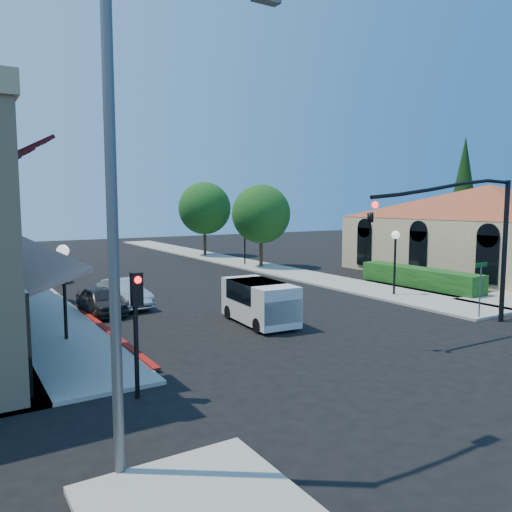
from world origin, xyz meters
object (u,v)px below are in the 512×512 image
street_tree_a (261,214)px  street_name_sign (481,281)px  lamppost_left_near (64,268)px  secondary_signal (137,311)px  parked_car_c (54,272)px  lamppost_left_far (17,242)px  lamppost_right_far (245,232)px  conifer_far (464,188)px  street_tree_b (205,208)px  parked_car_d (55,268)px  signal_mast_arm (474,228)px  parked_car_a (101,300)px  cobra_streetlight (131,191)px  parked_car_b (125,293)px  lamppost_right_near (395,246)px  white_van (260,300)px

street_tree_a → street_name_sign: bearing=-93.8°
street_name_sign → lamppost_left_near: (-16.00, 5.80, 1.04)m
secondary_signal → parked_car_c: bearing=85.3°
lamppost_left_far → lamppost_right_far: bearing=6.7°
conifer_far → street_tree_b: bearing=143.9°
street_name_sign → parked_car_d: 27.25m
parked_car_d → street_tree_a: bearing=-17.5°
street_tree_b → street_tree_a: bearing=-90.0°
street_name_sign → lamppost_left_near: size_ratio=0.70×
street_tree_b → street_name_sign: size_ratio=2.81×
street_tree_b → signal_mast_arm: street_tree_b is taller
signal_mast_arm → lamppost_left_near: (-14.36, 6.50, -1.35)m
street_name_sign → parked_car_a: bearing=144.4°
cobra_streetlight → signal_mast_arm: bearing=13.1°
parked_car_a → parked_car_b: parked_car_b is taller
lamppost_right_far → parked_car_d: 14.52m
lamppost_left_far → parked_car_d: size_ratio=0.88×
lamppost_right_near → parked_car_c: 21.50m
parked_car_b → parked_car_c: (-1.40, 10.53, -0.12)m
street_tree_b → lamppost_right_near: street_tree_b is taller
cobra_streetlight → lamppost_left_far: bearing=88.5°
street_tree_a → parked_car_d: street_tree_a is taller
street_tree_a → parked_car_d: 15.49m
street_name_sign → parked_car_b: street_name_sign is taller
secondary_signal → street_name_sign: bearing=2.9°
lamppost_left_near → white_van: 7.81m
lamppost_left_far → lamppost_right_near: size_ratio=1.00×
lamppost_left_near → parked_car_b: lamppost_left_near is taller
lamppost_left_far → cobra_streetlight: bearing=-91.5°
secondary_signal → lamppost_left_far: lamppost_left_far is taller
lamppost_left_near → lamppost_left_far: size_ratio=1.00×
signal_mast_arm → street_tree_a: bearing=81.8°
conifer_far → parked_car_c: conifer_far is taller
cobra_streetlight → street_name_sign: (16.65, 4.20, -3.57)m
lamppost_left_near → parked_car_b: bearing=53.5°
cobra_streetlight → parked_car_a: 15.04m
street_tree_b → parked_car_d: (-14.52, -6.00, -3.98)m
signal_mast_arm → cobra_streetlight: size_ratio=0.86×
cobra_streetlight → lamppost_right_near: size_ratio=2.61×
lamppost_right_far → parked_car_a: (-14.70, -12.00, -2.11)m
parked_car_b → white_van: bearing=-63.7°
cobra_streetlight → parked_car_c: (2.95, 25.53, -4.72)m
street_tree_b → parked_car_b: bearing=-125.6°
street_tree_a → cobra_streetlight: 29.99m
secondary_signal → white_van: bearing=36.7°
street_name_sign → parked_car_b: (-12.30, 10.80, -1.02)m
cobra_streetlight → lamppost_left_far: (0.65, 24.00, -2.53)m
secondary_signal → lamppost_right_far: lamppost_right_far is taller
street_tree_a → parked_car_c: size_ratio=1.70×
lamppost_right_far → lamppost_right_near: bearing=-90.0°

